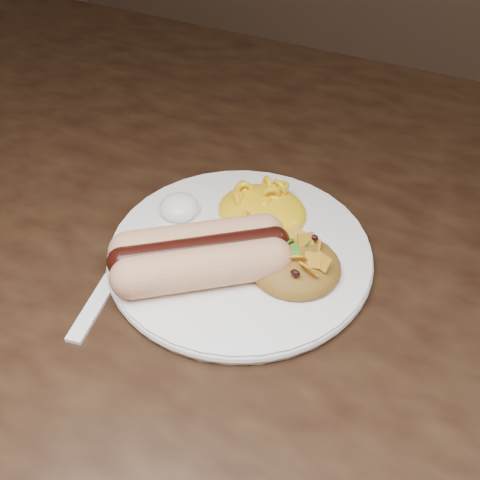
% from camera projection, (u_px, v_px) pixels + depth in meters
% --- Properties ---
extents(table, '(1.60, 0.90, 0.75)m').
position_uv_depth(table, '(312.00, 310.00, 0.63)').
color(table, black).
rests_on(table, floor).
extents(plate, '(0.34, 0.34, 0.01)m').
position_uv_depth(plate, '(240.00, 252.00, 0.56)').
color(plate, white).
rests_on(plate, table).
extents(hotdog, '(0.13, 0.14, 0.04)m').
position_uv_depth(hotdog, '(200.00, 254.00, 0.52)').
color(hotdog, '#FEC095').
rests_on(hotdog, plate).
extents(mac_and_cheese, '(0.10, 0.09, 0.04)m').
position_uv_depth(mac_and_cheese, '(262.00, 201.00, 0.58)').
color(mac_and_cheese, yellow).
rests_on(mac_and_cheese, plate).
extents(sour_cream, '(0.05, 0.05, 0.03)m').
position_uv_depth(sour_cream, '(179.00, 204.00, 0.59)').
color(sour_cream, white).
rests_on(sour_cream, plate).
extents(taco_salad, '(0.09, 0.08, 0.04)m').
position_uv_depth(taco_salad, '(295.00, 259.00, 0.52)').
color(taco_salad, '#C9441B').
rests_on(taco_salad, plate).
extents(fork, '(0.05, 0.14, 0.00)m').
position_uv_depth(fork, '(98.00, 300.00, 0.52)').
color(fork, white).
rests_on(fork, table).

